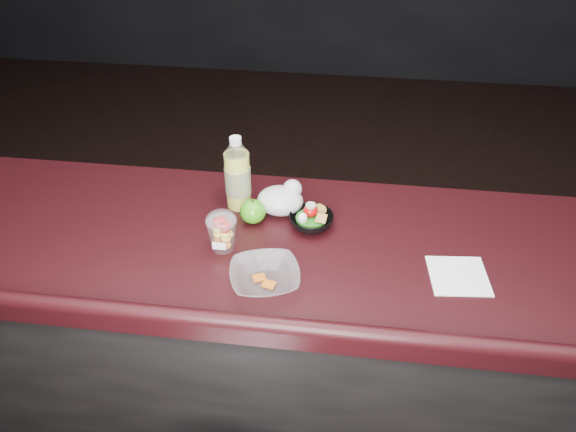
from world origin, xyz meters
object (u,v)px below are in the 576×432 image
object	(u,v)px
green_apple	(253,211)
takeout_bowl	(265,277)
lemonade_bottle	(238,178)
fruit_cup	(222,231)
snack_bowl	(311,219)

from	to	relation	value
green_apple	takeout_bowl	bearing A→B (deg)	-73.47
lemonade_bottle	green_apple	world-z (taller)	lemonade_bottle
green_apple	takeout_bowl	xyz separation A→B (m)	(0.08, -0.27, -0.01)
fruit_cup	green_apple	world-z (taller)	fruit_cup
green_apple	snack_bowl	distance (m)	0.18
green_apple	takeout_bowl	size ratio (longest dim) A/B	0.36
lemonade_bottle	fruit_cup	world-z (taller)	lemonade_bottle
fruit_cup	snack_bowl	size ratio (longest dim) A/B	0.85
green_apple	takeout_bowl	world-z (taller)	green_apple
takeout_bowl	snack_bowl	bearing A→B (deg)	69.78
lemonade_bottle	takeout_bowl	size ratio (longest dim) A/B	1.06
snack_bowl	takeout_bowl	size ratio (longest dim) A/B	0.64
fruit_cup	snack_bowl	world-z (taller)	fruit_cup
snack_bowl	lemonade_bottle	bearing A→B (deg)	161.22
lemonade_bottle	green_apple	bearing A→B (deg)	-52.76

